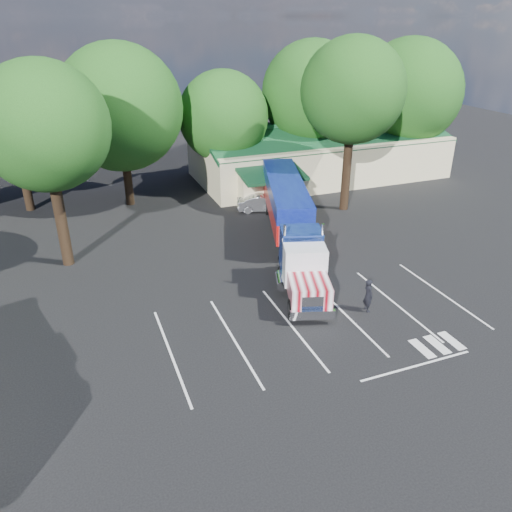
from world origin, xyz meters
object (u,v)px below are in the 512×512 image
object	(u,v)px
bicycle	(305,235)
silver_sedan	(263,203)
woman	(368,295)
semi_truck	(289,213)

from	to	relation	value
bicycle	silver_sedan	size ratio (longest dim) A/B	0.42
woman	silver_sedan	bearing A→B (deg)	1.32
woman	silver_sedan	distance (m)	16.51
woman	semi_truck	bearing A→B (deg)	4.46
semi_truck	woman	bearing A→B (deg)	-70.80
semi_truck	bicycle	world-z (taller)	semi_truck
woman	bicycle	size ratio (longest dim) A/B	1.08
woman	bicycle	xyz separation A→B (m)	(1.00, 9.61, -0.49)
woman	bicycle	bearing A→B (deg)	-2.89
bicycle	silver_sedan	xyz separation A→B (m)	(-0.50, 6.89, 0.24)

